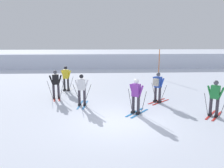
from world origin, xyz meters
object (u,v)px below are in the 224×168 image
object	(u,v)px
skier_black	(56,84)
skier_purple	(136,95)
skier_white	(82,89)
skier_yellow	(66,78)
skier_green	(215,97)
skier_blue	(158,86)
trail_marker_pole	(159,64)

from	to	relation	value
skier_black	skier_purple	bearing A→B (deg)	-34.75
skier_white	skier_yellow	bearing A→B (deg)	110.93
skier_green	skier_black	bearing A→B (deg)	155.61
skier_blue	skier_purple	distance (m)	2.39
skier_green	skier_white	distance (m)	6.52
skier_blue	skier_black	bearing A→B (deg)	168.93
skier_white	trail_marker_pole	bearing A→B (deg)	51.45
skier_black	skier_white	bearing A→B (deg)	-42.78
skier_white	skier_purple	bearing A→B (deg)	-28.83
skier_green	skier_black	xyz separation A→B (m)	(-7.85, 3.56, 0.00)
skier_blue	trail_marker_pole	size ratio (longest dim) A/B	0.66
skier_green	trail_marker_pole	world-z (taller)	trail_marker_pole
skier_blue	skier_white	bearing A→B (deg)	-174.66
skier_blue	skier_white	world-z (taller)	same
trail_marker_pole	skier_purple	bearing A→B (deg)	-110.69
skier_yellow	skier_white	size ratio (longest dim) A/B	1.00
skier_yellow	skier_black	size ratio (longest dim) A/B	1.00
skier_white	skier_black	distance (m)	2.25
skier_white	skier_purple	size ratio (longest dim) A/B	1.00
skier_purple	skier_black	bearing A→B (deg)	145.25
skier_yellow	trail_marker_pole	bearing A→B (deg)	29.51
skier_black	trail_marker_pole	xyz separation A→B (m)	(7.79, 6.17, 0.38)
skier_blue	skier_black	xyz separation A→B (m)	(-5.83, 1.14, -0.04)
skier_blue	skier_black	size ratio (longest dim) A/B	1.00
skier_yellow	skier_green	bearing A→B (deg)	-36.17
skier_blue	skier_green	world-z (taller)	same
trail_marker_pole	skier_yellow	bearing A→B (deg)	-150.49
skier_green	skier_blue	bearing A→B (deg)	129.92
skier_purple	trail_marker_pole	world-z (taller)	trail_marker_pole
skier_green	skier_black	size ratio (longest dim) A/B	1.00
skier_blue	skier_black	world-z (taller)	same
skier_yellow	skier_purple	distance (m)	6.36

